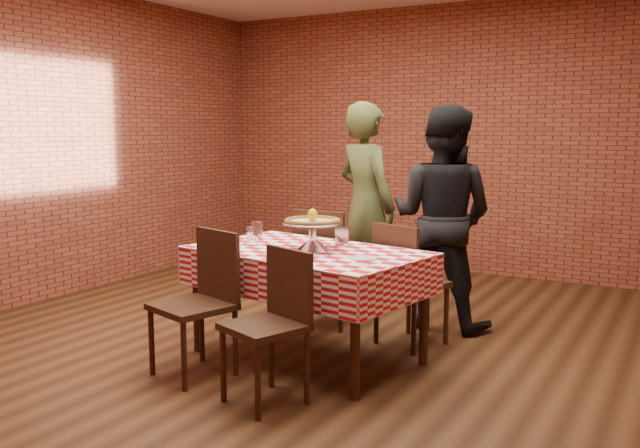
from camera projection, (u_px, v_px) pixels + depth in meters
The scene contains 19 objects.
ground at pixel (307, 342), 5.05m from camera, with size 6.00×6.00×0.00m, color black.
back_wall at pixel (447, 140), 7.43m from camera, with size 5.50×5.50×0.00m, color brown.
table at pixel (307, 305), 4.66m from camera, with size 1.55×0.93×0.75m, color #371F12.
tablecloth at pixel (307, 269), 4.62m from camera, with size 1.58×0.96×0.27m, color red, non-canonical shape.
pizza_stand at pixel (313, 237), 4.57m from camera, with size 0.42×0.42×0.19m, color silver, non-canonical shape.
pizza at pixel (313, 222), 4.56m from camera, with size 0.38×0.38×0.03m, color beige.
lemon at pixel (313, 215), 4.55m from camera, with size 0.07×0.07×0.09m, color #DBBE0F.
water_glass_left at pixel (252, 236), 4.76m from camera, with size 0.08×0.08×0.13m, color white.
water_glass_right at pixel (257, 230), 5.03m from camera, with size 0.08×0.08×0.13m, color white.
side_plate at pixel (363, 258), 4.25m from camera, with size 0.17×0.17×0.01m, color white.
sweetener_packet_a at pixel (362, 264), 4.09m from camera, with size 0.05×0.04×0.01m, color white.
sweetener_packet_b at pixel (373, 266), 4.04m from camera, with size 0.05×0.04×0.01m, color white.
condiment_caddy at pixel (343, 236), 4.76m from camera, with size 0.10×0.08×0.13m, color silver.
chair_near_left at pixel (192, 305), 4.31m from camera, with size 0.44×0.44×0.92m, color #371F12, non-canonical shape.
chair_near_right at pixel (264, 329), 3.87m from camera, with size 0.40×0.40×0.88m, color #371F12, non-canonical shape.
chair_far_left at pixel (331, 266), 5.48m from camera, with size 0.46×0.46×0.94m, color #371F12, non-canonical shape.
chair_far_right at pixel (412, 284), 4.95m from camera, with size 0.42×0.42×0.90m, color #371F12, non-canonical shape.
diner_olive at pixel (366, 206), 5.95m from camera, with size 0.66×0.43×1.80m, color #3E4422.
diner_black at pixel (442, 218), 5.35m from camera, with size 0.85×0.66×1.75m, color black.
Camera 1 is at (2.49, -4.20, 1.57)m, focal length 38.21 mm.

